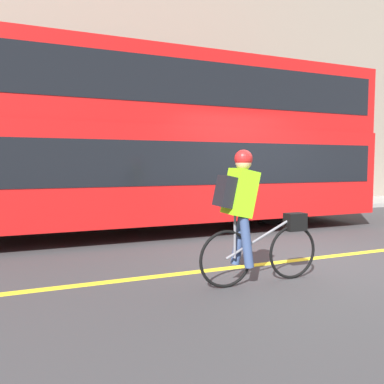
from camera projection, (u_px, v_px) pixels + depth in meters
ground_plane at (311, 255)px, 5.95m from camera, size 80.00×80.00×0.00m
road_center_line at (318, 258)px, 5.79m from camera, size 50.00×0.14×0.01m
sidewalk_curb at (185, 211)px, 11.18m from camera, size 60.00×2.24×0.13m
building_facade at (171, 73)px, 12.03m from camera, size 60.00×0.30×8.79m
bus at (138, 137)px, 7.81m from camera, size 10.48×2.59×3.61m
cyclist_on_bike at (249, 213)px, 4.45m from camera, size 1.62×0.32×1.62m
street_sign_post at (15, 164)px, 9.27m from camera, size 0.36×0.09×2.39m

